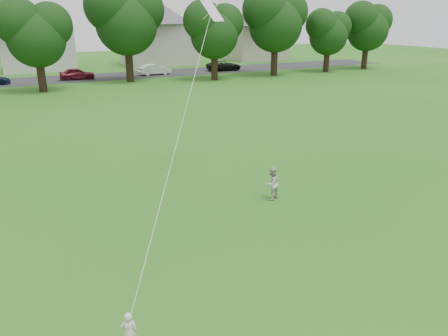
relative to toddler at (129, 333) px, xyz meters
name	(u,v)px	position (x,y,z in m)	size (l,w,h in m)	color
ground	(225,276)	(3.03, 1.59, -0.48)	(160.00, 160.00, 0.00)	#236316
street	(49,80)	(3.03, 43.59, -0.48)	(90.00, 7.00, 0.01)	#2D2D30
toddler	(129,333)	(0.00, 0.00, 0.00)	(0.35, 0.23, 0.96)	silver
older_boy	(272,183)	(6.94, 5.42, 0.16)	(0.63, 0.49, 1.29)	beige
kite	(184,117)	(3.13, 4.55, 3.27)	(3.75, 5.11, 12.62)	white
tree_row	(60,21)	(4.07, 36.74, 5.68)	(80.53, 8.77, 10.82)	black
parked_cars	(4,78)	(-1.28, 42.59, 0.15)	(56.04, 2.34, 1.29)	black
house_row	(29,29)	(2.44, 53.59, 4.53)	(77.02, 13.72, 10.07)	white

